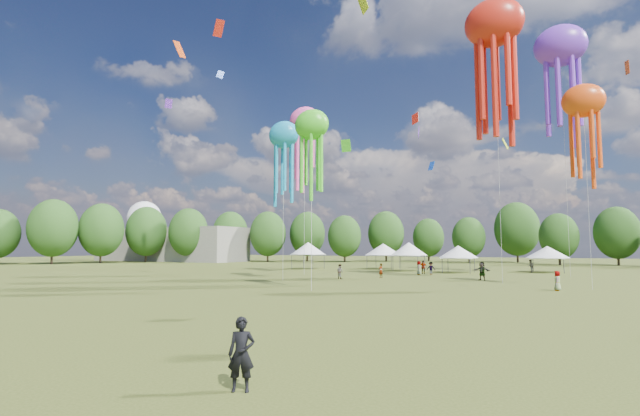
% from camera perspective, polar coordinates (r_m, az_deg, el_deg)
% --- Properties ---
extents(ground, '(300.00, 300.00, 0.00)m').
position_cam_1_polar(ground, '(18.00, -22.72, -15.63)').
color(ground, '#384416').
rests_on(ground, ground).
extents(observer_main, '(0.77, 0.68, 1.78)m').
position_cam_1_polar(observer_main, '(11.85, -9.73, -17.42)').
color(observer_main, black).
rests_on(observer_main, ground).
extents(spectator_near, '(0.94, 0.84, 1.59)m').
position_cam_1_polar(spectator_near, '(50.28, 2.48, -7.89)').
color(spectator_near, gray).
rests_on(spectator_near, ground).
extents(spectators_far, '(18.22, 28.73, 1.93)m').
position_cam_1_polar(spectators_far, '(56.20, 17.62, -7.26)').
color(spectators_far, gray).
rests_on(spectators_far, ground).
extents(festival_tents, '(39.19, 12.22, 4.20)m').
position_cam_1_polar(festival_tents, '(69.24, 11.31, -5.12)').
color(festival_tents, '#47474C').
rests_on(festival_tents, ground).
extents(show_kites, '(34.54, 32.53, 30.49)m').
position_cam_1_polar(show_kites, '(55.15, 19.20, 14.28)').
color(show_kites, '#1790C4').
rests_on(show_kites, ground).
extents(small_kites, '(71.70, 61.40, 46.56)m').
position_cam_1_polar(small_kites, '(61.79, 11.78, 19.76)').
color(small_kites, '#1790C4').
rests_on(small_kites, ground).
extents(treeline, '(201.57, 95.24, 13.43)m').
position_cam_1_polar(treeline, '(75.96, 14.41, -2.37)').
color(treeline, '#38281C').
rests_on(treeline, ground).
extents(hangar, '(40.00, 12.00, 8.00)m').
position_cam_1_polar(hangar, '(119.43, -18.14, -4.34)').
color(hangar, gray).
rests_on(hangar, ground).
extents(radome, '(9.00, 9.00, 16.00)m').
position_cam_1_polar(radome, '(135.40, -20.98, -1.76)').
color(radome, white).
rests_on(radome, ground).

